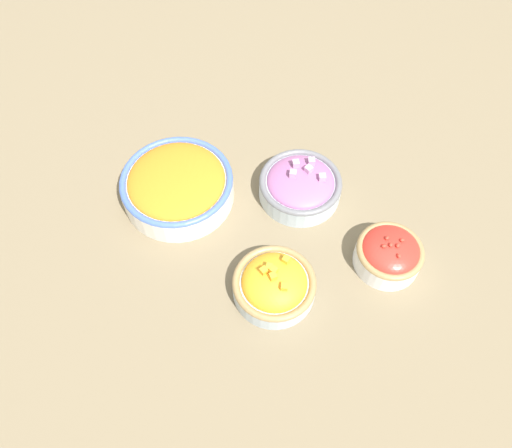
{
  "coord_description": "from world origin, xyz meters",
  "views": [
    {
      "loc": [
        -0.15,
        0.43,
        0.75
      ],
      "look_at": [
        0.0,
        0.0,
        0.03
      ],
      "focal_mm": 35.0,
      "sensor_mm": 36.0,
      "label": 1
    }
  ],
  "objects": [
    {
      "name": "bowl_red_onion",
      "position": [
        -0.05,
        -0.11,
        0.03
      ],
      "size": [
        0.15,
        0.15,
        0.06
      ],
      "color": "#B2C1CC",
      "rests_on": "ground_plane"
    },
    {
      "name": "bowl_carrots",
      "position": [
        0.16,
        -0.03,
        0.03
      ],
      "size": [
        0.2,
        0.2,
        0.07
      ],
      "color": "silver",
      "rests_on": "ground_plane"
    },
    {
      "name": "ground_plane",
      "position": [
        0.0,
        0.0,
        0.0
      ],
      "size": [
        3.0,
        3.0,
        0.0
      ],
      "primitive_type": "plane",
      "color": "#75664C"
    },
    {
      "name": "bowl_squash",
      "position": [
        -0.06,
        0.09,
        0.03
      ],
      "size": [
        0.13,
        0.13,
        0.07
      ],
      "color": "#B2C1CC",
      "rests_on": "ground_plane"
    },
    {
      "name": "bowl_cherry_tomatoes",
      "position": [
        -0.22,
        -0.02,
        0.03
      ],
      "size": [
        0.11,
        0.11,
        0.06
      ],
      "color": "white",
      "rests_on": "ground_plane"
    }
  ]
}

